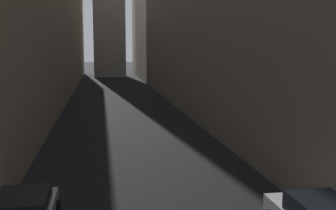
% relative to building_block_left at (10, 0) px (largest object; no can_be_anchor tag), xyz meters
% --- Properties ---
extents(ground_plane, '(264.00, 264.00, 0.00)m').
position_rel_building_block_left_xyz_m(ground_plane, '(10.64, -2.00, -10.57)').
color(ground_plane, black).
extents(building_block_left, '(10.29, 108.00, 21.14)m').
position_rel_building_block_left_xyz_m(building_block_left, '(0.00, 0.00, 0.00)').
color(building_block_left, gray).
rests_on(building_block_left, ground).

